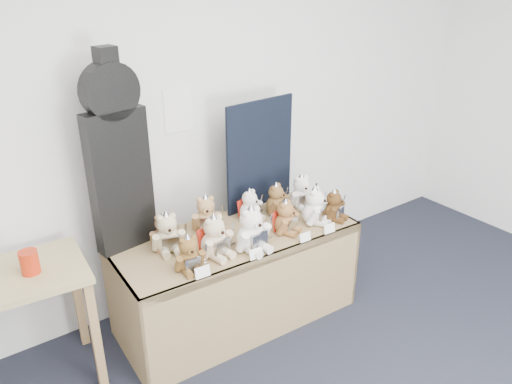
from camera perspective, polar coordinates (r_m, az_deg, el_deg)
room_shell at (r=3.44m, az=-8.86°, el=9.23°), size 6.00×6.00×6.00m
display_table at (r=3.37m, az=-1.66°, el=-7.54°), size 1.66×0.75×0.68m
guitar_case at (r=3.08m, az=-15.53°, el=3.98°), size 0.39×0.16×1.24m
navy_board at (r=3.60m, az=0.47°, el=4.33°), size 0.60×0.07×0.80m
red_cup at (r=2.99m, az=-24.47°, el=-7.32°), size 0.10×0.10×0.13m
teddy_front_far_left at (r=2.95m, az=-7.66°, el=-7.17°), size 0.21×0.18×0.26m
teddy_front_left at (r=3.07m, az=-4.70°, el=-5.27°), size 0.26×0.23×0.31m
teddy_front_centre at (r=3.12m, az=-0.46°, el=-4.45°), size 0.28×0.23×0.33m
teddy_front_right at (r=3.33m, az=3.43°, el=-3.03°), size 0.22×0.21×0.26m
teddy_front_far_right at (r=3.47m, az=6.76°, el=-1.72°), size 0.25×0.24×0.30m
teddy_front_end at (r=3.54m, az=8.93°, el=-1.65°), size 0.21×0.19×0.25m
teddy_back_left at (r=3.16m, az=-10.05°, el=-4.77°), size 0.24×0.21×0.29m
teddy_back_centre_left at (r=3.37m, az=-5.70°, el=-2.63°), size 0.23×0.22×0.28m
teddy_back_centre_right at (r=3.50m, az=-0.67°, el=-1.65°), size 0.21×0.19×0.25m
teddy_back_right at (r=3.59m, az=2.37°, el=-0.93°), size 0.21×0.20×0.26m
teddy_back_end at (r=3.69m, az=5.21°, el=-0.07°), size 0.23×0.20×0.28m
teddy_back_far_left at (r=3.22m, az=-10.47°, el=-4.53°), size 0.20×0.20×0.25m
entry_card_a at (r=2.91m, az=-6.13°, el=-9.08°), size 0.09×0.02×0.07m
entry_card_b at (r=3.07m, az=0.01°, el=-7.06°), size 0.09×0.02×0.07m
entry_card_c at (r=3.26m, az=5.65°, el=-5.14°), size 0.08×0.02×0.06m
entry_card_d at (r=3.38m, az=8.40°, el=-4.14°), size 0.09×0.02×0.06m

